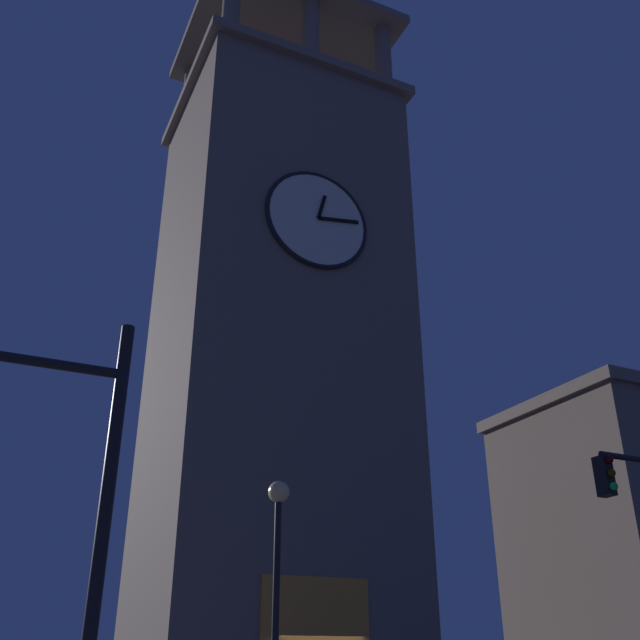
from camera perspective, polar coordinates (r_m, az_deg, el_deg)
The scene contains 2 objects.
clocktower at distance 26.28m, azimuth -3.51°, elevation -2.62°, with size 8.59×7.65×29.46m.
street_lamp at distance 15.02m, azimuth -3.42°, elevation -18.57°, with size 0.44×0.44×5.26m.
Camera 1 is at (8.99, 19.07, 1.90)m, focal length 40.49 mm.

